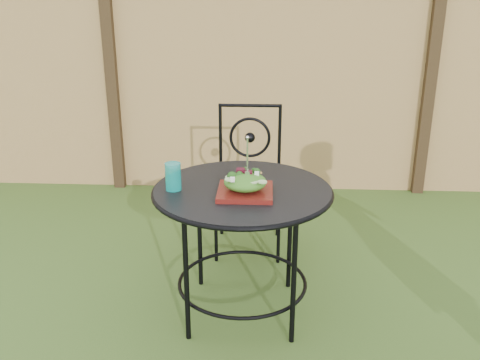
{
  "coord_description": "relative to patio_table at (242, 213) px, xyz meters",
  "views": [
    {
      "loc": [
        -0.0,
        -2.24,
        1.7
      ],
      "look_at": [
        -0.14,
        0.34,
        0.75
      ],
      "focal_mm": 40.0,
      "sensor_mm": 36.0,
      "label": 1
    }
  ],
  "objects": [
    {
      "name": "ground",
      "position": [
        0.12,
        -0.29,
        -0.59
      ],
      "size": [
        60.0,
        60.0,
        0.0
      ],
      "primitive_type": "plane",
      "color": "#254716",
      "rests_on": "ground"
    },
    {
      "name": "drinking_glass",
      "position": [
        -0.35,
        -0.04,
        0.21
      ],
      "size": [
        0.08,
        0.08,
        0.14
      ],
      "primitive_type": "cylinder",
      "color": "#0C9188",
      "rests_on": "patio_table"
    },
    {
      "name": "patio_table",
      "position": [
        0.0,
        0.0,
        0.0
      ],
      "size": [
        0.92,
        0.92,
        0.72
      ],
      "color": "black",
      "rests_on": "ground"
    },
    {
      "name": "salad",
      "position": [
        0.02,
        -0.08,
        0.2
      ],
      "size": [
        0.21,
        0.21,
        0.08
      ],
      "primitive_type": "ellipsoid",
      "color": "#235614",
      "rests_on": "salad_plate"
    },
    {
      "name": "patio_chair",
      "position": [
        0.0,
        0.81,
        -0.08
      ],
      "size": [
        0.46,
        0.46,
        0.95
      ],
      "color": "black",
      "rests_on": "ground"
    },
    {
      "name": "salad_plate",
      "position": [
        0.02,
        -0.08,
        0.15
      ],
      "size": [
        0.27,
        0.27,
        0.02
      ],
      "primitive_type": "cube",
      "color": "#4F0B11",
      "rests_on": "patio_table"
    },
    {
      "name": "fork",
      "position": [
        0.03,
        -0.08,
        0.33
      ],
      "size": [
        0.01,
        0.01,
        0.18
      ],
      "primitive_type": "cylinder",
      "color": "silver",
      "rests_on": "salad"
    },
    {
      "name": "fence",
      "position": [
        0.12,
        1.91,
        0.36
      ],
      "size": [
        8.0,
        0.12,
        1.9
      ],
      "color": "tan",
      "rests_on": "ground"
    }
  ]
}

